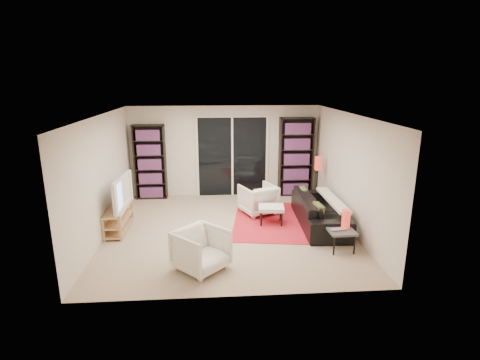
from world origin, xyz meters
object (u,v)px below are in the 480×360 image
Objects in this scene: bookshelf_left at (150,162)px; tv_stand at (119,218)px; side_table at (341,232)px; floor_lamp at (318,169)px; armchair_back at (258,199)px; ottoman at (271,209)px; armchair_front at (201,250)px; bookshelf_right at (296,157)px; sofa at (320,210)px.

bookshelf_left is 2.32m from tv_stand.
floor_lamp is (0.25, 2.59, 0.57)m from side_table.
armchair_back is at bearing 14.89° from tv_stand.
bookshelf_left is 1.63× the size of tv_stand.
ottoman is 1.21× the size of side_table.
bookshelf_left is 3.59m from ottoman.
ottoman is at bearing 2.41° from tv_stand.
armchair_front is 1.58× the size of side_table.
bookshelf_left is 2.53× the size of armchair_front.
side_table is 0.40× the size of floor_lamp.
bookshelf_left is at bearing 180.00° from bookshelf_right.
armchair_back is at bearing -130.42° from bookshelf_right.
sofa is at bearing -7.17° from ottoman.
sofa is 1.48m from armchair_back.
bookshelf_left is 4.30m from floor_lamp.
bookshelf_left is 3.08m from armchair_back.
sofa is at bearing 0.07° from tv_stand.
armchair_back is 0.99× the size of armchair_front.
tv_stand is at bearing -99.24° from bookshelf_left.
bookshelf_left reaches higher than side_table.
bookshelf_right reaches higher than floor_lamp.
ottoman is at bearing 84.47° from armchair_back.
armchair_front reaches higher than side_table.
bookshelf_left reaches higher than floor_lamp.
sofa is 2.90× the size of armchair_front.
armchair_back is 2.90m from armchair_front.
armchair_front is 1.31× the size of ottoman.
ottoman is (2.88, -2.05, -0.63)m from bookshelf_left.
tv_stand is 4.80m from floor_lamp.
sofa reaches higher than tv_stand.
armchair_back is 2.43m from side_table.
bookshelf_left reaches higher than ottoman.
armchair_back is (-1.24, 0.80, 0.02)m from sofa.
side_table is at bearing -33.16° from armchair_front.
bookshelf_right reaches higher than sofa.
side_table is at bearing -95.55° from floor_lamp.
bookshelf_left is at bearing 64.48° from armchair_front.
sofa is at bearing -88.15° from bookshelf_right.
floor_lamp is (4.21, -0.85, -0.05)m from bookshelf_left.
bookshelf_right is 1.71× the size of floor_lamp.
floor_lamp is at bearing 41.83° from ottoman.
sofa is (3.92, -2.18, -0.65)m from bookshelf_left.
ottoman is 0.48× the size of floor_lamp.
armchair_front is at bearing -127.14° from ottoman.
tv_stand is at bearing -7.47° from armchair_back.
bookshelf_right is 4.80m from tv_stand.
armchair_front is (-2.44, -3.98, -0.70)m from bookshelf_right.
tv_stand is 2.45× the size of side_table.
armchair_front is (-1.26, -2.61, 0.00)m from armchair_back.
armchair_back is at bearing -27.24° from bookshelf_left.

